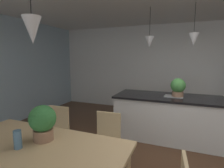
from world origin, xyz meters
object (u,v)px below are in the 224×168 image
Objects in this scene: potted_plant_on_table at (43,121)px; vase_on_dining_table at (18,139)px; dining_table at (37,150)px; chair_far_right at (105,141)px; potted_plant_on_island at (178,87)px; kitchen_island at (167,117)px; chair_far_left at (55,131)px.

potted_plant_on_table is 0.30m from vase_on_dining_table.
dining_table is 0.99m from chair_far_right.
potted_plant_on_island is at bearing 58.28° from chair_far_right.
potted_plant_on_table is at bearing -118.25° from kitchen_island.
potted_plant_on_table is (0.46, -0.74, 0.49)m from chair_far_left.
potted_plant_on_island reaches higher than kitchen_island.
vase_on_dining_table is (-1.50, -2.50, -0.27)m from potted_plant_on_island.
kitchen_island is (1.21, 2.36, -0.21)m from dining_table.
dining_table is at bearing -117.05° from kitchen_island.
potted_plant_on_table reaches higher than chair_far_left.
dining_table is 5.38× the size of potted_plant_on_island.
potted_plant_on_island is 2.65m from potted_plant_on_table.
kitchen_island is at bearing 63.63° from chair_far_right.
chair_far_right is at bearing 58.10° from potted_plant_on_table.
chair_far_right is (0.92, 0.00, 0.00)m from chair_far_left.
chair_far_left is 1.00× the size of chair_far_right.
potted_plant_on_island is at bearing 59.51° from dining_table.
potted_plant_on_island is (0.93, 1.51, 0.63)m from chair_far_right.
dining_table is at bearing -89.79° from potted_plant_on_table.
kitchen_island is at bearing 180.00° from potted_plant_on_island.
kitchen_island reaches higher than chair_far_right.
potted_plant_on_table is at bearing -121.90° from chair_far_right.
potted_plant_on_table is (-0.00, 0.12, 0.29)m from dining_table.
potted_plant_on_table is at bearing 66.88° from vase_on_dining_table.
potted_plant_on_table reaches higher than dining_table.
vase_on_dining_table is at bearing -128.39° from dining_table.
vase_on_dining_table is at bearing -70.38° from chair_far_left.
chair_far_left is at bearing 109.62° from vase_on_dining_table.
kitchen_island is 5.17× the size of potted_plant_on_table.
kitchen_island is 0.67m from potted_plant_on_island.
chair_far_left and chair_far_right have the same top height.
chair_far_right is 1.19m from vase_on_dining_table.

